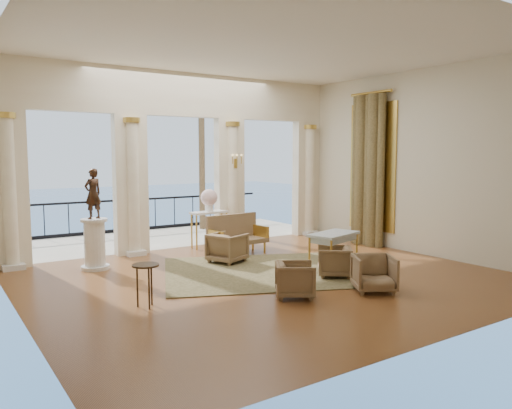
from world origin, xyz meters
TOP-DOWN VIEW (x-y plane):
  - floor at (0.00, 0.00)m, footprint 9.00×9.00m
  - room_walls at (0.00, -1.12)m, footprint 9.00×9.00m
  - arcade at (-0.00, 3.82)m, footprint 9.00×0.56m
  - terrace at (0.00, 5.80)m, footprint 10.00×3.60m
  - balustrade at (0.00, 7.40)m, footprint 9.00×0.06m
  - palm_tree at (2.00, 6.60)m, footprint 2.00×2.00m
  - curtain at (4.28, 1.50)m, footprint 0.33×1.40m
  - window_frame at (4.47, 1.50)m, footprint 0.04×1.60m
  - wall_sconce at (1.40, 3.51)m, footprint 0.30×0.11m
  - rug at (0.31, 0.47)m, footprint 5.18×4.70m
  - armchair_a at (-0.38, -1.32)m, footprint 0.86×0.87m
  - armchair_b at (1.01, -1.83)m, footprint 0.94×0.93m
  - armchair_c at (1.17, -0.62)m, footprint 0.89×0.89m
  - armchair_d at (0.05, 1.70)m, footprint 0.90×0.92m
  - settee at (0.71, 2.41)m, footprint 1.51×0.73m
  - game_table at (1.57, -0.17)m, footprint 1.28×0.92m
  - pedestal at (-2.63, 2.70)m, footprint 0.59×0.59m
  - statue at (-2.63, 2.70)m, footprint 0.45×0.36m
  - console_table at (0.60, 3.55)m, footprint 1.04×0.49m
  - urn at (0.60, 3.55)m, footprint 0.44×0.44m
  - side_table at (-2.72, -0.43)m, footprint 0.43×0.43m

SIDE VIEW (x-z plane):
  - terrace at x=0.00m, z-range -0.10..0.00m
  - floor at x=0.00m, z-range 0.00..0.00m
  - rug at x=0.31m, z-range 0.00..0.02m
  - armchair_a at x=-0.38m, z-range 0.00..0.66m
  - armchair_c at x=1.17m, z-range 0.00..0.67m
  - armchair_b at x=1.01m, z-range 0.00..0.72m
  - armchair_d at x=0.05m, z-range 0.00..0.74m
  - balustrade at x=0.00m, z-range -0.11..0.92m
  - settee at x=0.71m, z-range -0.01..0.97m
  - pedestal at x=-2.63m, z-range -0.02..1.07m
  - side_table at x=-2.72m, z-range 0.25..0.95m
  - game_table at x=1.57m, z-range 0.31..1.10m
  - console_table at x=0.60m, z-range 0.31..1.27m
  - urn at x=0.60m, z-range 1.00..1.58m
  - statue at x=-2.63m, z-range 1.09..2.15m
  - curtain at x=4.28m, z-range -0.03..4.06m
  - window_frame at x=4.47m, z-range 0.40..3.80m
  - wall_sconce at x=1.40m, z-range 2.06..2.40m
  - arcade at x=0.00m, z-range 0.33..4.83m
  - room_walls at x=0.00m, z-range -1.62..7.38m
  - palm_tree at x=2.00m, z-range 1.84..6.34m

